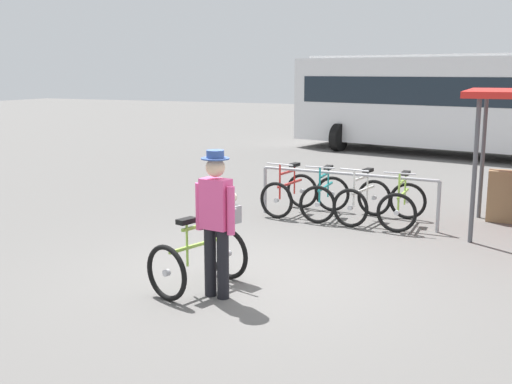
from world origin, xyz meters
TOP-DOWN VIEW (x-y plane):
  - ground_plane at (0.00, 0.00)m, footprint 80.00×80.00m
  - bike_rack_rail at (0.23, 3.38)m, footprint 3.20×0.25m
  - racked_bike_red at (-0.92, 3.63)m, footprint 0.78×1.16m
  - racked_bike_teal at (-0.22, 3.58)m, footprint 0.71×1.14m
  - racked_bike_white at (0.48, 3.54)m, footprint 0.83×1.20m
  - racked_bike_lime at (1.18, 3.50)m, footprint 0.67×1.10m
  - featured_bicycle at (-0.40, -0.55)m, footprint 0.94×1.25m
  - person_with_featured_bike at (-0.12, -0.82)m, footprint 0.53×0.32m
  - bus_distant at (0.71, 13.33)m, footprint 10.30×4.75m

SIDE VIEW (x-z plane):
  - ground_plane at x=0.00m, z-range 0.00..0.00m
  - racked_bike_teal at x=-0.22m, z-range -0.12..0.86m
  - racked_bike_white at x=0.48m, z-range -0.12..0.86m
  - racked_bike_red at x=-0.92m, z-range -0.12..0.85m
  - racked_bike_lime at x=1.18m, z-range -0.12..0.85m
  - featured_bicycle at x=-0.40m, z-range -0.06..1.03m
  - bike_rack_rail at x=0.23m, z-range 0.23..1.10m
  - person_with_featured_bike at x=-0.12m, z-range 0.09..1.81m
  - bus_distant at x=0.71m, z-range 0.20..3.28m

